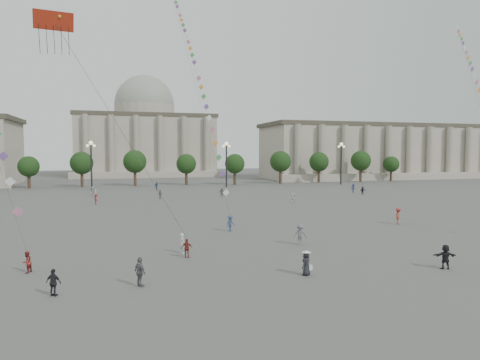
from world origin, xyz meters
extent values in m
plane|color=#4F4D4A|center=(0.00, 0.00, 0.00)|extent=(360.00, 360.00, 0.00)
cube|color=#A39889|center=(75.00, 95.00, 8.00)|extent=(80.00, 22.00, 16.00)
cube|color=#464033|center=(75.00, 95.00, 16.60)|extent=(81.60, 22.44, 1.20)
cube|color=#A39889|center=(75.00, 82.00, 1.00)|extent=(84.00, 4.00, 2.00)
cube|color=#A39889|center=(0.00, 130.00, 10.00)|extent=(46.00, 30.00, 20.00)
cube|color=#464033|center=(0.00, 130.00, 20.60)|extent=(46.92, 30.60, 1.20)
cube|color=#A39889|center=(0.00, 113.00, 1.00)|extent=(48.30, 4.00, 2.00)
cylinder|color=#A39889|center=(0.00, 130.00, 22.50)|extent=(21.00, 21.00, 5.00)
sphere|color=gray|center=(0.00, 130.00, 25.00)|extent=(21.00, 21.00, 21.00)
cylinder|color=#39261C|center=(-30.00, 78.00, 1.76)|extent=(0.70, 0.70, 3.52)
sphere|color=#183213|center=(-30.00, 78.00, 5.44)|extent=(5.12, 5.12, 5.12)
cylinder|color=#39261C|center=(-18.00, 78.00, 1.76)|extent=(0.70, 0.70, 3.52)
sphere|color=#183213|center=(-18.00, 78.00, 5.44)|extent=(5.12, 5.12, 5.12)
cylinder|color=#39261C|center=(-6.00, 78.00, 1.76)|extent=(0.70, 0.70, 3.52)
sphere|color=#183213|center=(-6.00, 78.00, 5.44)|extent=(5.12, 5.12, 5.12)
cylinder|color=#39261C|center=(6.00, 78.00, 1.76)|extent=(0.70, 0.70, 3.52)
sphere|color=#183213|center=(6.00, 78.00, 5.44)|extent=(5.12, 5.12, 5.12)
cylinder|color=#39261C|center=(18.00, 78.00, 1.76)|extent=(0.70, 0.70, 3.52)
sphere|color=#183213|center=(18.00, 78.00, 5.44)|extent=(5.12, 5.12, 5.12)
cylinder|color=#39261C|center=(30.00, 78.00, 1.76)|extent=(0.70, 0.70, 3.52)
sphere|color=#183213|center=(30.00, 78.00, 5.44)|extent=(5.12, 5.12, 5.12)
cylinder|color=#39261C|center=(42.00, 78.00, 1.76)|extent=(0.70, 0.70, 3.52)
sphere|color=#183213|center=(42.00, 78.00, 5.44)|extent=(5.12, 5.12, 5.12)
cylinder|color=#39261C|center=(54.00, 78.00, 1.76)|extent=(0.70, 0.70, 3.52)
sphere|color=#183213|center=(54.00, 78.00, 5.44)|extent=(5.12, 5.12, 5.12)
cylinder|color=#39261C|center=(66.00, 78.00, 1.76)|extent=(0.70, 0.70, 3.52)
sphere|color=#183213|center=(66.00, 78.00, 5.44)|extent=(5.12, 5.12, 5.12)
cylinder|color=#262628|center=(-15.00, 70.00, 5.00)|extent=(0.36, 0.36, 10.00)
sphere|color=#FFE5B2|center=(-15.00, 70.00, 10.20)|extent=(0.90, 0.90, 0.90)
sphere|color=#FFE5B2|center=(-15.70, 70.00, 9.60)|extent=(0.60, 0.60, 0.60)
sphere|color=#FFE5B2|center=(-14.30, 70.00, 9.60)|extent=(0.60, 0.60, 0.60)
cylinder|color=#262628|center=(15.00, 70.00, 5.00)|extent=(0.36, 0.36, 10.00)
sphere|color=#FFE5B2|center=(15.00, 70.00, 10.20)|extent=(0.90, 0.90, 0.90)
sphere|color=#FFE5B2|center=(14.30, 70.00, 9.60)|extent=(0.60, 0.60, 0.60)
sphere|color=#FFE5B2|center=(15.70, 70.00, 9.60)|extent=(0.60, 0.60, 0.60)
cylinder|color=#262628|center=(45.00, 70.00, 5.00)|extent=(0.36, 0.36, 10.00)
sphere|color=#FFE5B2|center=(45.00, 70.00, 10.20)|extent=(0.90, 0.90, 0.90)
sphere|color=#FFE5B2|center=(44.30, 70.00, 9.60)|extent=(0.60, 0.60, 0.60)
sphere|color=#FFE5B2|center=(45.70, 70.00, 9.60)|extent=(0.60, 0.60, 0.60)
imported|color=navy|center=(-1.53, 66.50, 0.88)|extent=(1.10, 0.94, 1.77)
imported|color=black|center=(12.74, -2.63, 0.87)|extent=(1.70, 0.94, 1.74)
imported|color=silver|center=(-14.14, 57.59, 0.91)|extent=(1.34, 1.73, 1.82)
imported|color=slate|center=(6.06, 7.36, 0.94)|extent=(1.36, 1.02, 1.88)
imported|color=silver|center=(18.29, 37.85, 0.76)|extent=(1.40, 0.46, 1.51)
imported|color=#9D302A|center=(21.36, 14.43, 0.95)|extent=(1.32, 1.40, 1.90)
imported|color=black|center=(36.22, 45.77, 0.78)|extent=(1.51, 0.84, 1.56)
imported|color=beige|center=(-13.52, 55.57, 0.76)|extent=(0.38, 0.56, 1.52)
imported|color=slate|center=(8.95, 49.44, 0.78)|extent=(1.50, 0.66, 1.56)
imported|color=silver|center=(-4.43, 7.10, 0.82)|extent=(0.55, 0.69, 1.64)
imported|color=#5E5D62|center=(-2.41, 48.60, 0.81)|extent=(1.03, 0.78, 1.62)
imported|color=maroon|center=(-12.84, 43.13, 0.86)|extent=(0.99, 1.26, 1.72)
imported|color=navy|center=(36.60, 49.82, 0.90)|extent=(1.04, 1.32, 1.80)
imported|color=maroon|center=(-4.30, 5.56, 0.74)|extent=(0.94, 0.59, 1.49)
imported|color=black|center=(-13.02, -1.25, 0.79)|extent=(1.00, 0.78, 1.59)
imported|color=#5D5C60|center=(-8.18, -0.81, 0.91)|extent=(0.90, 1.15, 1.82)
imported|color=maroon|center=(-15.46, 4.35, 0.75)|extent=(0.83, 0.90, 1.50)
imported|color=navy|center=(1.76, 15.41, 0.84)|extent=(1.25, 1.06, 1.67)
imported|color=black|center=(2.65, -1.39, 0.82)|extent=(0.96, 0.91, 1.65)
cone|color=white|center=(2.65, -1.39, 1.62)|extent=(0.52, 0.52, 0.14)
cylinder|color=white|center=(2.65, -1.39, 1.56)|extent=(0.60, 0.60, 0.02)
cube|color=white|center=(2.90, -1.54, 0.55)|extent=(0.22, 0.10, 0.35)
cube|color=#A92612|center=(-12.83, 0.25, 15.90)|extent=(2.25, 0.84, 1.02)
cube|color=#188621|center=(-13.18, 0.21, 16.15)|extent=(0.38, 0.24, 0.34)
cube|color=#203EB1|center=(-12.48, 0.21, 16.15)|extent=(0.38, 0.24, 0.34)
sphere|color=gold|center=(-13.18, 0.17, 16.15)|extent=(0.20, 0.20, 0.20)
sphere|color=gold|center=(-12.48, 0.17, 16.15)|extent=(0.20, 0.20, 0.20)
cylinder|color=#3F3F3F|center=(-8.56, 2.90, 8.75)|extent=(0.02, 0.02, 17.48)
cube|color=#CE6D9D|center=(-16.25, 5.98, 4.02)|extent=(0.76, 0.25, 0.76)
cube|color=white|center=(-17.04, 7.61, 6.05)|extent=(0.76, 0.25, 0.76)
cube|color=#754D9B|center=(-17.82, 9.24, 7.92)|extent=(0.76, 0.25, 0.76)
cylinder|color=#3F3F3F|center=(1.56, 41.69, 23.78)|extent=(0.02, 0.02, 68.92)
cube|color=white|center=(1.75, 17.10, 3.91)|extent=(0.76, 0.25, 0.76)
cube|color=#754D9B|center=(1.74, 18.80, 5.84)|extent=(0.76, 0.25, 0.76)
cube|color=#479B53|center=(1.72, 20.50, 7.62)|extent=(0.76, 0.25, 0.76)
cube|color=#F8983A|center=(1.71, 22.19, 9.32)|extent=(0.76, 0.25, 0.76)
cube|color=#CE6D9D|center=(1.70, 23.89, 10.95)|extent=(0.76, 0.25, 0.76)
cube|color=white|center=(1.68, 25.58, 12.54)|extent=(0.76, 0.25, 0.76)
cube|color=#754D9B|center=(1.67, 27.28, 14.08)|extent=(0.76, 0.25, 0.76)
cube|color=#479B53|center=(1.66, 28.98, 15.59)|extent=(0.76, 0.25, 0.76)
cube|color=#F8983A|center=(1.65, 30.67, 17.08)|extent=(0.76, 0.25, 0.76)
cube|color=#CE6D9D|center=(1.63, 32.37, 18.54)|extent=(0.76, 0.25, 0.76)
cube|color=white|center=(1.62, 34.06, 19.97)|extent=(0.76, 0.25, 0.76)
cube|color=#754D9B|center=(1.61, 35.76, 21.39)|extent=(0.76, 0.25, 0.76)
cube|color=#479B53|center=(1.60, 37.45, 22.79)|extent=(0.76, 0.25, 0.76)
cube|color=#F8983A|center=(1.58, 39.15, 24.18)|extent=(0.76, 0.25, 0.76)
cube|color=#CE6D9D|center=(1.57, 40.85, 25.55)|extent=(0.76, 0.25, 0.76)
cube|color=white|center=(1.56, 42.54, 26.90)|extent=(0.76, 0.25, 0.76)
cube|color=#754D9B|center=(1.54, 44.24, 28.24)|extent=(0.76, 0.25, 0.76)
cube|color=#479B53|center=(1.53, 45.93, 29.58)|extent=(0.76, 0.25, 0.76)
cube|color=#F8983A|center=(1.52, 47.63, 30.90)|extent=(0.76, 0.25, 0.76)
cube|color=#CE6D9D|center=(1.51, 49.32, 32.21)|extent=(0.76, 0.25, 0.76)
cube|color=white|center=(1.49, 51.02, 33.51)|extent=(0.76, 0.25, 0.76)
cube|color=#754D9B|center=(1.48, 52.72, 34.80)|extent=(0.76, 0.25, 0.76)
cube|color=#479B53|center=(1.47, 54.41, 36.08)|extent=(0.76, 0.25, 0.76)
cylinder|color=#3F3F3F|center=(37.86, 20.65, 16.14)|extent=(0.02, 0.02, 51.73)
cube|color=#F8983A|center=(36.74, 19.06, 16.48)|extent=(0.76, 0.25, 0.76)
cube|color=#CE6D9D|center=(37.86, 20.65, 17.75)|extent=(0.76, 0.25, 0.76)
cube|color=white|center=(38.98, 22.23, 18.99)|extent=(0.76, 0.25, 0.76)
cube|color=#754D9B|center=(40.10, 23.81, 20.23)|extent=(0.76, 0.25, 0.76)
cube|color=#479B53|center=(41.22, 25.39, 21.44)|extent=(0.76, 0.25, 0.76)
cube|color=#F8983A|center=(42.35, 26.97, 22.65)|extent=(0.76, 0.25, 0.76)
cube|color=#CE6D9D|center=(43.47, 28.55, 23.84)|extent=(0.76, 0.25, 0.76)
cube|color=white|center=(44.59, 30.13, 25.02)|extent=(0.76, 0.25, 0.76)
cube|color=#754D9B|center=(45.71, 31.71, 26.19)|extent=(0.76, 0.25, 0.76)
cube|color=#479B53|center=(46.84, 33.29, 27.35)|extent=(0.76, 0.25, 0.76)
cube|color=#F8983A|center=(47.96, 34.87, 28.51)|extent=(0.76, 0.25, 0.76)
cube|color=#CE6D9D|center=(49.08, 36.45, 29.65)|extent=(0.76, 0.25, 0.76)
cube|color=white|center=(50.20, 38.03, 30.79)|extent=(0.76, 0.25, 0.76)
camera|label=1|loc=(-9.31, -27.23, 8.24)|focal=32.00mm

